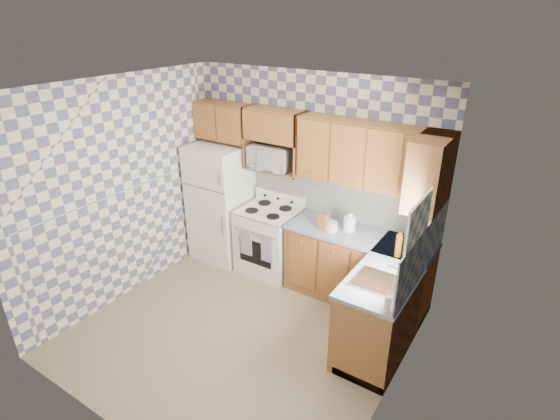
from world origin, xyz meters
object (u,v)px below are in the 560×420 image
(stove_body, at_px, (269,241))
(electric_kettle, at_px, (350,224))
(refrigerator, at_px, (221,203))
(microwave, at_px, (271,157))

(stove_body, distance_m, electric_kettle, 1.28)
(refrigerator, xyz_separation_m, microwave, (0.76, 0.17, 0.76))
(electric_kettle, bearing_deg, stove_body, -178.16)
(stove_body, height_order, microwave, microwave)
(refrigerator, distance_m, electric_kettle, 1.96)
(refrigerator, relative_size, stove_body, 1.87)
(microwave, bearing_deg, stove_body, -77.05)
(electric_kettle, bearing_deg, refrigerator, -178.18)
(refrigerator, bearing_deg, electric_kettle, 1.82)
(refrigerator, relative_size, electric_kettle, 9.37)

